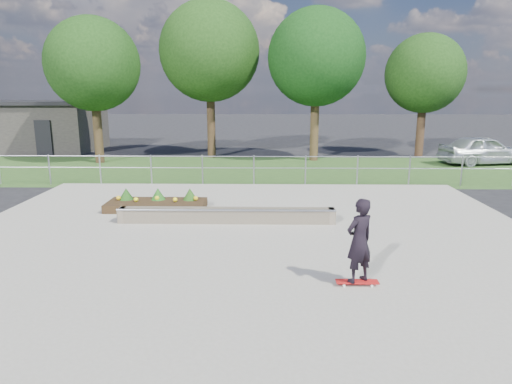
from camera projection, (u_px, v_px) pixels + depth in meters
ground at (246, 253)px, 10.48m from camera, size 120.00×120.00×0.00m
grass_verge at (256, 170)px, 21.21m from camera, size 30.00×8.00×0.02m
concrete_slab at (246, 252)px, 10.48m from camera, size 15.00×15.00×0.06m
fence at (254, 166)px, 17.63m from camera, size 20.06×0.06×1.20m
building at (30, 125)px, 27.97m from camera, size 8.40×5.40×3.00m
tree_far_left at (93, 65)px, 22.24m from camera, size 4.55×4.55×7.15m
tree_mid_left at (210, 52)px, 23.92m from camera, size 5.25×5.25×8.25m
tree_mid_right at (316, 58)px, 22.93m from camera, size 4.90×4.90×7.70m
tree_far_right at (425, 74)px, 24.44m from camera, size 4.20×4.20×6.60m
grind_ledge at (227, 215)px, 12.63m from camera, size 6.00×0.44×0.43m
planter_bed at (157, 203)px, 14.07m from camera, size 3.00×1.20×0.61m
skateboarder at (359, 241)px, 8.42m from camera, size 0.80×0.64×1.69m
parked_car at (483, 150)px, 22.64m from camera, size 4.51×2.48×1.45m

